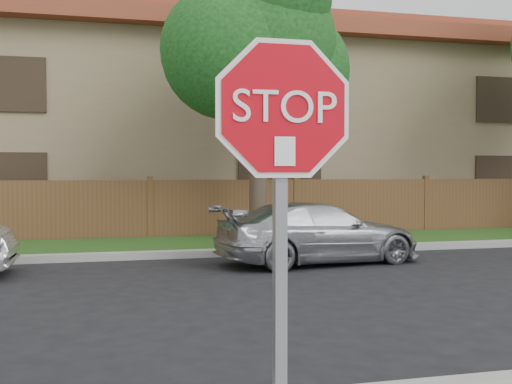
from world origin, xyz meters
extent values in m
cube|color=gray|center=(0.00, 8.15, 0.07)|extent=(70.00, 0.30, 0.15)
cube|color=#1E4714|center=(0.00, 9.80, 0.06)|extent=(70.00, 3.00, 0.12)
cube|color=brown|center=(0.00, 11.40, 0.80)|extent=(70.00, 0.12, 1.60)
cube|color=#9A8A60|center=(0.00, 17.00, 3.00)|extent=(34.00, 8.00, 6.00)
cube|color=brown|center=(0.00, 17.00, 6.25)|extent=(35.20, 9.20, 0.50)
cube|color=brown|center=(0.00, 17.00, 6.85)|extent=(33.00, 5.50, 0.70)
cylinder|color=#382B21|center=(2.50, 9.70, 1.96)|extent=(0.44, 0.44, 3.92)
sphere|color=#113913|center=(2.50, 9.70, 4.90)|extent=(3.80, 3.80, 3.80)
sphere|color=#113913|center=(3.40, 10.00, 4.34)|extent=(3.00, 3.00, 3.00)
sphere|color=#113913|center=(1.70, 9.30, 4.62)|extent=(3.20, 3.20, 3.20)
cube|color=gray|center=(-0.14, -1.44, 1.25)|extent=(0.07, 0.06, 2.30)
cylinder|color=white|center=(-0.14, -1.50, 2.15)|extent=(1.01, 0.02, 1.01)
cylinder|color=#BA0712|center=(-0.14, -1.51, 2.15)|extent=(0.93, 0.02, 0.93)
cube|color=white|center=(-0.14, -1.53, 1.93)|extent=(0.11, 0.00, 0.15)
imported|color=#A7A9AE|center=(3.01, 6.75, 0.60)|extent=(4.36, 2.27, 1.21)
camera|label=1|loc=(-1.02, -4.47, 1.83)|focal=42.00mm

